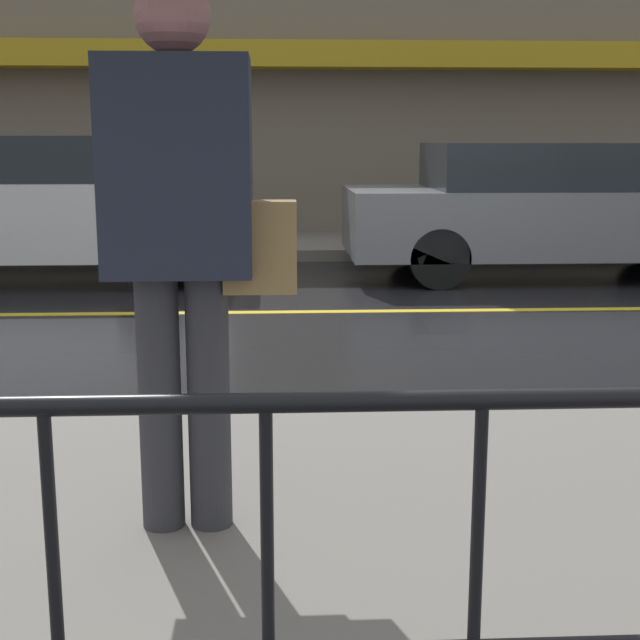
# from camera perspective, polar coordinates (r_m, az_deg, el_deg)

# --- Properties ---
(ground_plane) EXTENTS (80.00, 80.00, 0.00)m
(ground_plane) POSITION_cam_1_polar(r_m,az_deg,el_deg) (7.76, 6.78, 0.58)
(ground_plane) COLOR black
(sidewalk_far) EXTENTS (28.00, 2.16, 0.14)m
(sidewalk_far) POSITION_cam_1_polar(r_m,az_deg,el_deg) (11.99, 3.35, 4.79)
(sidewalk_far) COLOR slate
(sidewalk_far) RESTS_ON ground_plane
(lane_marking) EXTENTS (25.20, 0.12, 0.01)m
(lane_marking) POSITION_cam_1_polar(r_m,az_deg,el_deg) (7.76, 6.78, 0.61)
(lane_marking) COLOR gold
(lane_marking) RESTS_ON ground_plane
(building_storefront) EXTENTS (28.00, 0.85, 4.70)m
(building_storefront) POSITION_cam_1_polar(r_m,az_deg,el_deg) (13.14, 2.89, 15.42)
(building_storefront) COLOR #706656
(building_storefront) RESTS_ON ground_plane
(pedestrian) EXTENTS (1.02, 1.02, 2.22)m
(pedestrian) POSITION_cam_1_polar(r_m,az_deg,el_deg) (2.95, -9.32, 18.96)
(pedestrian) COLOR #333338
(pedestrian) RESTS_ON sidewalk_near
(car_white) EXTENTS (4.03, 1.83, 1.49)m
(car_white) POSITION_cam_1_polar(r_m,az_deg,el_deg) (9.83, -17.75, 6.92)
(car_white) COLOR silver
(car_white) RESTS_ON ground_plane
(car_grey) EXTENTS (4.45, 1.82, 1.42)m
(car_grey) POSITION_cam_1_polar(r_m,az_deg,el_deg) (9.96, 14.50, 6.91)
(car_grey) COLOR slate
(car_grey) RESTS_ON ground_plane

